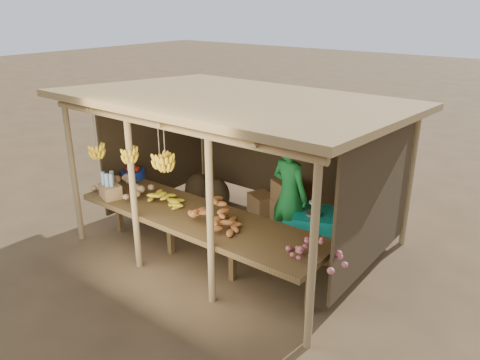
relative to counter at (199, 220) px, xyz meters
The scene contains 13 objects.
ground 1.20m from the counter, 90.00° to the left, with size 60.00×60.00×0.00m, color brown.
stall_structure 1.55m from the counter, 94.19° to the left, with size 4.70×3.50×2.43m.
counter is the anchor object (origin of this frame).
potato_heap 1.48m from the counter, behind, with size 1.05×0.63×0.37m, color #A98057, non-canonical shape.
sweet_potato_heap 0.38m from the counter, 15.73° to the right, with size 0.87×0.52×0.35m, color #AF642D, non-canonical shape.
onion_heap 1.92m from the counter, ahead, with size 0.75×0.45×0.35m, color #C35E66, non-canonical shape.
banana_pile 0.74m from the counter, behind, with size 0.59×0.36×0.35m, color yellow, non-canonical shape.
tomato_basin 1.96m from the counter, 166.95° to the left, with size 0.39×0.39×0.21m.
bottle_box 1.57m from the counter, 167.75° to the right, with size 0.39×0.35×0.41m.
vendor 1.43m from the counter, 59.23° to the left, with size 0.65×0.43×1.79m, color #1B7A32.
tarp_crate 1.82m from the counter, 46.94° to the left, with size 0.98×0.92×0.92m.
carton_stack 2.03m from the counter, 89.08° to the left, with size 1.07×0.51×0.73m.
burlap_sacks 2.24m from the counter, 128.64° to the left, with size 0.96×0.50×0.68m.
Camera 1 is at (4.08, -5.31, 3.62)m, focal length 35.00 mm.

